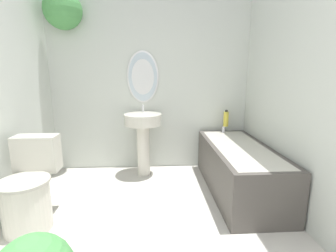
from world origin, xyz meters
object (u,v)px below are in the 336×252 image
at_px(bathtub, 239,168).
at_px(shampoo_bottle, 226,119).
at_px(toilet, 29,191).
at_px(pedestal_sink, 143,131).

height_order(bathtub, shampoo_bottle, shampoo_bottle).
distance_m(toilet, shampoo_bottle, 2.33).
relative_size(toilet, bathtub, 0.50).
relative_size(toilet, shampoo_bottle, 3.40).
xyz_separation_m(toilet, pedestal_sink, (0.91, 1.00, 0.26)).
bearing_deg(bathtub, toilet, -165.98).
distance_m(pedestal_sink, shampoo_bottle, 1.09).
bearing_deg(shampoo_bottle, bathtub, -92.90).
distance_m(bathtub, shampoo_bottle, 0.78).
xyz_separation_m(bathtub, shampoo_bottle, (0.03, 0.66, 0.42)).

